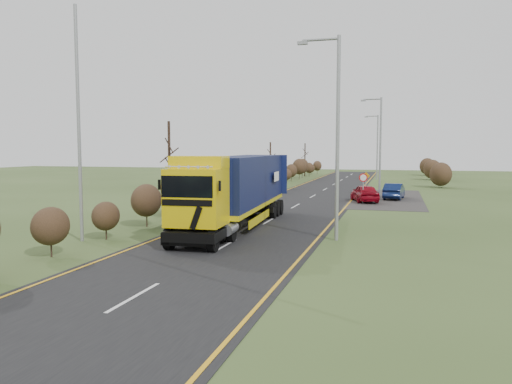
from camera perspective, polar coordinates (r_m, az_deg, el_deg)
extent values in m
plane|color=#33471E|center=(26.14, -0.64, -4.58)|extent=(160.00, 160.00, 0.00)
cube|color=black|center=(35.75, 3.90, -1.98)|extent=(8.00, 120.00, 0.02)
cube|color=#292625|center=(44.94, 14.71, -0.70)|extent=(6.00, 18.00, 0.02)
cube|color=gold|center=(36.68, -1.77, -1.76)|extent=(0.12, 116.00, 0.01)
cube|color=gold|center=(35.18, 9.81, -2.13)|extent=(0.12, 116.00, 0.01)
cube|color=silver|center=(15.29, -13.74, -11.55)|extent=(0.12, 3.00, 0.01)
cube|color=silver|center=(22.39, -3.55, -6.13)|extent=(0.12, 3.00, 0.01)
cube|color=silver|center=(29.95, 1.53, -3.29)|extent=(0.12, 3.00, 0.01)
cube|color=silver|center=(37.69, 4.53, -1.60)|extent=(0.12, 3.00, 0.01)
cube|color=silver|center=(45.52, 6.50, -0.48)|extent=(0.12, 3.00, 0.01)
cube|color=silver|center=(53.40, 7.89, 0.31)|extent=(0.12, 3.00, 0.01)
cube|color=silver|center=(61.31, 8.92, 0.90)|extent=(0.12, 3.00, 0.01)
cube|color=silver|center=(69.25, 9.72, 1.35)|extent=(0.12, 3.00, 0.01)
cube|color=silver|center=(77.19, 10.35, 1.71)|extent=(0.12, 3.00, 0.01)
cube|color=silver|center=(85.15, 10.87, 2.00)|extent=(0.12, 3.00, 0.01)
ellipsoid|color=#302115|center=(21.57, -22.43, -3.62)|extent=(1.34, 1.74, 1.54)
ellipsoid|color=#302115|center=(24.84, -16.79, -2.65)|extent=(1.21, 1.57, 1.39)
ellipsoid|color=#302115|center=(28.22, -12.41, -0.94)|extent=(1.58, 2.06, 1.82)
ellipsoid|color=#302115|center=(31.75, -8.99, 0.41)|extent=(1.96, 2.55, 2.25)
ellipsoid|color=#302115|center=(35.43, -6.35, 0.71)|extent=(1.83, 2.38, 2.10)
ellipsoid|color=#302115|center=(39.16, -4.03, 0.50)|extent=(1.37, 1.78, 1.57)
ellipsoid|color=#302115|center=(42.98, -2.36, 0.70)|extent=(1.20, 1.56, 1.38)
ellipsoid|color=#302115|center=(46.73, -0.67, 1.45)|extent=(1.55, 2.02, 1.78)
ellipsoid|color=#302115|center=(50.59, 0.43, 2.14)|extent=(1.95, 2.53, 2.24)
ellipsoid|color=#302115|center=(54.41, 1.75, 2.25)|extent=(1.85, 2.41, 2.13)
ellipsoid|color=#302115|center=(58.37, 2.49, 2.01)|extent=(1.40, 1.81, 1.61)
ellipsoid|color=#302115|center=(62.22, 3.56, 2.02)|extent=(1.19, 1.55, 1.37)
ellipsoid|color=#302115|center=(66.17, 4.06, 2.46)|extent=(1.52, 1.97, 1.75)
ellipsoid|color=#302115|center=(70.01, 4.98, 2.91)|extent=(1.93, 2.51, 2.22)
ellipsoid|color=#302115|center=(74.01, 5.31, 2.98)|extent=(1.88, 2.44, 2.16)
ellipsoid|color=#302115|center=(77.90, 6.10, 2.76)|extent=(1.43, 1.85, 1.64)
ellipsoid|color=#302115|center=(81.91, 6.31, 2.71)|extent=(1.19, 1.55, 1.37)
ellipsoid|color=#302115|center=(85.78, 7.01, 2.99)|extent=(1.49, 1.93, 1.71)
cylinder|color=black|center=(31.89, -9.86, 2.55)|extent=(0.18, 0.18, 6.05)
cylinder|color=black|center=(56.47, 1.65, 3.15)|extent=(0.18, 0.18, 5.06)
cylinder|color=black|center=(77.97, 5.61, 3.67)|extent=(0.18, 0.18, 5.15)
cube|color=black|center=(22.79, -5.93, -4.32)|extent=(2.55, 4.52, 0.43)
cube|color=#D8B809|center=(21.80, -6.80, -0.57)|extent=(2.51, 2.24, 2.48)
cube|color=black|center=(21.13, -7.80, -5.47)|extent=(2.39, 0.26, 0.53)
cube|color=black|center=(21.08, -8.90, -2.88)|extent=(0.58, 0.05, 1.03)
cube|color=black|center=(20.76, -6.88, -2.98)|extent=(0.58, 0.05, 1.03)
cube|color=black|center=(20.81, -7.90, 0.60)|extent=(2.24, 0.20, 0.91)
cube|color=black|center=(20.84, -7.92, -1.24)|extent=(2.19, 0.16, 0.27)
cube|color=#D8B809|center=(22.02, -6.51, 3.42)|extent=(2.46, 1.48, 0.53)
cylinder|color=silver|center=(20.97, -7.69, 2.86)|extent=(2.10, 0.19, 0.06)
cube|color=black|center=(21.59, -11.00, 0.84)|extent=(0.09, 0.12, 0.43)
cube|color=black|center=(20.50, -4.16, 0.71)|extent=(0.09, 0.12, 0.43)
cylinder|color=gray|center=(23.56, -8.07, -3.92)|extent=(0.61, 1.27, 0.53)
cylinder|color=gray|center=(22.76, -2.99, -4.19)|extent=(0.61, 1.27, 0.53)
cube|color=gold|center=(28.53, -1.32, -1.39)|extent=(3.11, 12.16, 0.23)
cube|color=black|center=(28.41, -1.33, 1.48)|extent=(3.07, 11.78, 2.63)
cube|color=#111947|center=(34.03, 1.58, 2.06)|extent=(2.37, 0.20, 2.63)
cube|color=#111947|center=(22.90, -5.64, 0.60)|extent=(2.37, 0.20, 2.63)
cube|color=black|center=(32.06, 0.59, -1.68)|extent=(2.40, 3.57, 0.33)
cube|color=gold|center=(28.08, -4.17, -2.84)|extent=(0.37, 5.25, 0.43)
cube|color=gold|center=(27.38, 0.43, -3.03)|extent=(0.37, 5.25, 0.43)
cylinder|color=black|center=(21.84, -9.87, -5.23)|extent=(0.37, 1.01, 0.99)
cylinder|color=black|center=(21.06, -4.92, -5.56)|extent=(0.37, 1.01, 0.99)
cylinder|color=black|center=(23.98, -7.39, -4.28)|extent=(0.37, 1.01, 0.99)
cylinder|color=black|center=(23.28, -2.84, -4.53)|extent=(0.37, 1.01, 0.99)
cylinder|color=black|center=(31.53, -1.58, -2.02)|extent=(0.37, 1.01, 0.99)
cylinder|color=black|center=(31.00, 1.97, -2.14)|extent=(0.37, 1.01, 0.99)
cylinder|color=black|center=(32.44, -1.07, -1.82)|extent=(0.37, 1.01, 0.99)
cylinder|color=black|center=(31.92, 2.38, -1.94)|extent=(0.37, 1.01, 0.99)
cylinder|color=black|center=(33.35, -0.60, -1.63)|extent=(0.37, 1.01, 0.99)
cylinder|color=black|center=(32.84, 2.76, -1.74)|extent=(0.37, 1.01, 0.99)
imported|color=maroon|center=(41.53, 12.31, -0.14)|extent=(2.82, 4.49, 1.43)
imported|color=#0B173E|center=(44.48, 15.51, 0.08)|extent=(1.88, 4.23, 1.35)
cylinder|color=gray|center=(23.70, 9.31, 5.95)|extent=(0.18, 0.18, 9.54)
cylinder|color=gray|center=(24.33, 7.40, 16.88)|extent=(1.70, 0.12, 0.12)
cube|color=gray|center=(24.45, 5.34, 16.59)|extent=(0.48, 0.19, 0.15)
cylinder|color=gray|center=(46.87, 14.02, 5.00)|extent=(0.18, 0.18, 8.94)
cylinder|color=gray|center=(47.11, 13.15, 10.28)|extent=(1.59, 0.12, 0.12)
cube|color=gray|center=(47.14, 12.17, 10.18)|extent=(0.45, 0.18, 0.14)
cylinder|color=gray|center=(71.78, 13.70, 4.97)|extent=(0.18, 0.18, 8.98)
cylinder|color=gray|center=(71.95, 13.13, 8.44)|extent=(1.60, 0.12, 0.12)
cube|color=gray|center=(71.99, 12.48, 8.38)|extent=(0.45, 0.18, 0.14)
cylinder|color=gray|center=(24.59, -19.61, 7.23)|extent=(0.16, 0.16, 10.86)
cylinder|color=gray|center=(40.17, 12.14, 0.15)|extent=(0.08, 0.08, 2.06)
cylinder|color=red|center=(40.07, 12.16, 1.62)|extent=(0.66, 0.04, 0.66)
cylinder|color=white|center=(40.05, 12.16, 1.61)|extent=(0.49, 0.02, 0.49)
cylinder|color=gray|center=(51.09, 12.45, 0.85)|extent=(0.08, 0.08, 1.51)
cube|color=#CA890B|center=(50.99, 12.46, 1.81)|extent=(0.76, 0.04, 0.76)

